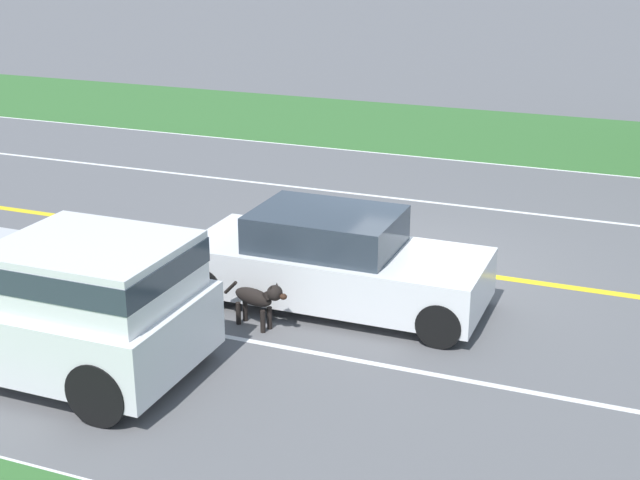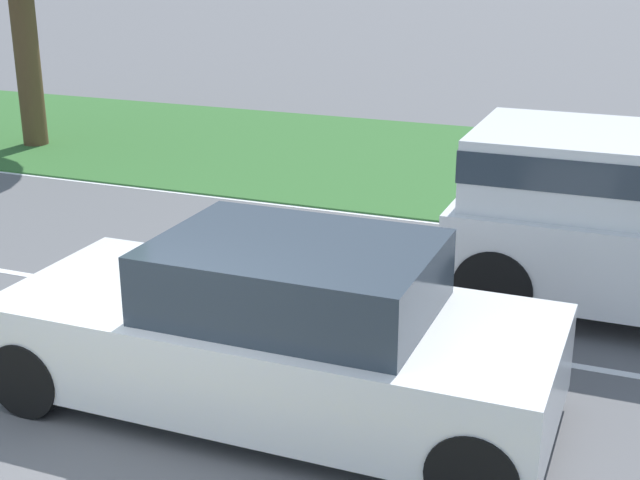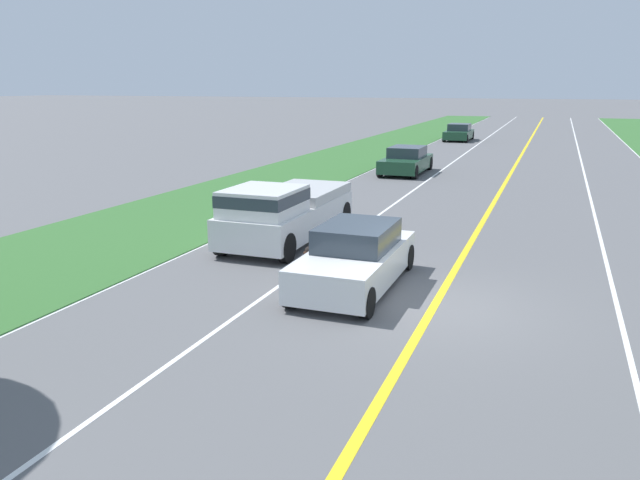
# 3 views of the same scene
# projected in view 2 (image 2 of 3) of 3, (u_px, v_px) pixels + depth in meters

# --- Properties ---
(lane_edge_line_right) EXTENTS (0.14, 160.00, 0.01)m
(lane_edge_line_right) POSITION_uv_depth(u_px,v_px,m) (393.00, 217.00, 11.76)
(lane_edge_line_right) COLOR white
(lane_edge_line_right) RESTS_ON ground
(lane_dash_same_dir) EXTENTS (0.10, 160.00, 0.01)m
(lane_dash_same_dir) POSITION_uv_depth(u_px,v_px,m) (286.00, 318.00, 8.69)
(lane_dash_same_dir) COLOR white
(lane_dash_same_dir) RESTS_ON ground
(grass_verge_right) EXTENTS (6.00, 160.00, 0.03)m
(grass_verge_right) POSITION_uv_depth(u_px,v_px,m) (448.00, 164.00, 14.39)
(grass_verge_right) COLOR #33662D
(grass_verge_right) RESTS_ON ground
(ego_car) EXTENTS (1.80, 4.29, 1.40)m
(ego_car) POSITION_uv_depth(u_px,v_px,m) (280.00, 333.00, 6.84)
(ego_car) COLOR white
(ego_car) RESTS_ON ground
(dog) EXTENTS (0.42, 1.10, 0.73)m
(dog) POSITION_uv_depth(u_px,v_px,m) (406.00, 312.00, 7.71)
(dog) COLOR black
(dog) RESTS_ON ground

